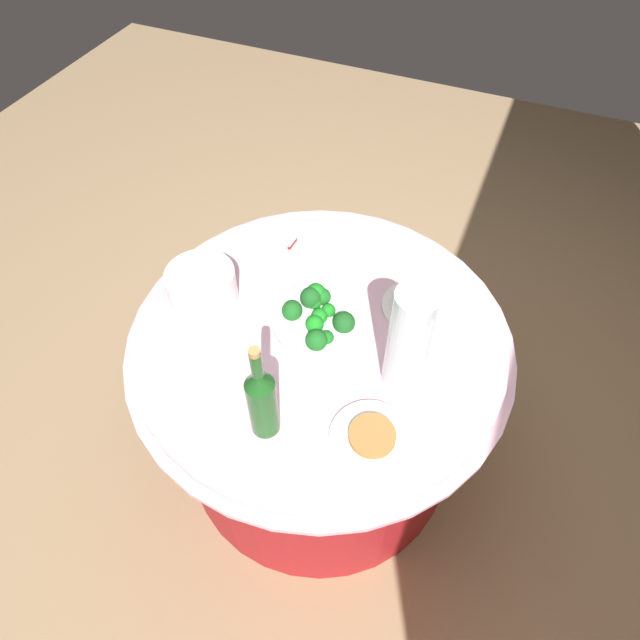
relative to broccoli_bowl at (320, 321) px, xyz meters
The scene contains 10 objects.
ground_plane 0.79m from the broccoli_bowl, 103.30° to the right, with size 6.00×6.00×0.00m, color #9E7F5B.
buffet_table 0.41m from the broccoli_bowl, 103.30° to the right, with size 1.16×1.16×0.74m.
broccoli_bowl is the anchor object (origin of this frame).
plate_stack 0.38m from the broccoli_bowl, 87.33° to the right, with size 0.21×0.21×0.11m.
wine_bottle 0.35m from the broccoli_bowl, ahead, with size 0.07×0.07×0.34m.
decorative_fruit_vase 0.30m from the broccoli_bowl, 76.61° to the left, with size 0.11×0.11×0.34m.
serving_tongs 0.27m from the broccoli_bowl, 154.57° to the right, with size 0.14×0.15×0.01m.
food_plate_rice 0.31m from the broccoli_bowl, 128.90° to the left, with size 0.22×0.22×0.04m.
food_plate_peanuts 0.38m from the broccoli_bowl, 43.07° to the left, with size 0.22×0.22×0.03m.
label_placard_front 0.34m from the broccoli_bowl, 141.83° to the right, with size 0.05×0.01×0.05m.
Camera 1 is at (0.92, 0.38, 2.01)m, focal length 30.55 mm.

